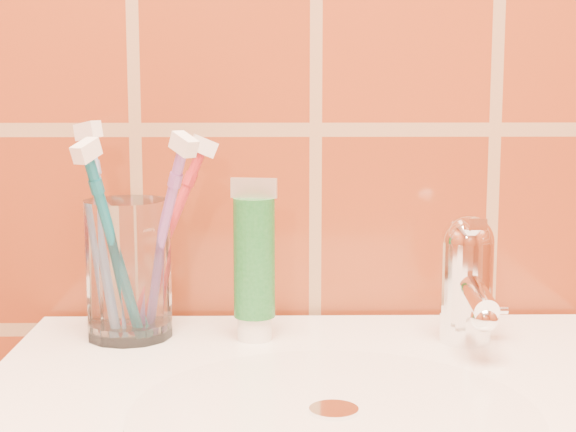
{
  "coord_description": "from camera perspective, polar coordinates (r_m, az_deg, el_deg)",
  "views": [
    {
      "loc": [
        -0.04,
        0.3,
        1.09
      ],
      "look_at": [
        -0.03,
        1.08,
        0.97
      ],
      "focal_mm": 55.0,
      "sensor_mm": 36.0,
      "label": 1
    }
  ],
  "objects": [
    {
      "name": "toothpaste_tube",
      "position": [
        0.82,
        -2.19,
        -3.17
      ],
      "size": [
        0.04,
        0.04,
        0.15
      ],
      "rotation": [
        0.0,
        0.0,
        -0.16
      ],
      "color": "white",
      "rests_on": "pedestal_sink"
    },
    {
      "name": "toothbrush_0",
      "position": [
        0.81,
        -8.24,
        -1.59
      ],
      "size": [
        0.16,
        0.16,
        0.21
      ],
      "primitive_type": null,
      "rotation": [
        0.39,
        0.0,
        0.77
      ],
      "color": "#7F499D",
      "rests_on": "glass_tumbler"
    },
    {
      "name": "toothbrush_1",
      "position": [
        0.84,
        -11.75,
        -1.05
      ],
      "size": [
        0.1,
        0.09,
        0.21
      ],
      "primitive_type": null,
      "rotation": [
        0.19,
        0.0,
        -2.18
      ],
      "color": "#7194C9",
      "rests_on": "glass_tumbler"
    },
    {
      "name": "toothbrush_2",
      "position": [
        0.81,
        -11.19,
        -1.91
      ],
      "size": [
        0.12,
        0.15,
        0.21
      ],
      "primitive_type": null,
      "rotation": [
        0.35,
        0.0,
        -0.53
      ],
      "color": "#0D5B6F",
      "rests_on": "glass_tumbler"
    },
    {
      "name": "glass_tumbler",
      "position": [
        0.84,
        -10.3,
        -3.4
      ],
      "size": [
        0.1,
        0.1,
        0.13
      ],
      "primitive_type": "cylinder",
      "rotation": [
        0.0,
        0.0,
        -0.27
      ],
      "color": "white",
      "rests_on": "pedestal_sink"
    },
    {
      "name": "toothbrush_3",
      "position": [
        0.85,
        -7.88,
        -1.37
      ],
      "size": [
        0.13,
        0.12,
        0.19
      ],
      "primitive_type": null,
      "rotation": [
        0.41,
        0.0,
        1.78
      ],
      "color": "#B2262E",
      "rests_on": "glass_tumbler"
    },
    {
      "name": "faucet",
      "position": [
        0.83,
        11.54,
        -3.8
      ],
      "size": [
        0.05,
        0.11,
        0.12
      ],
      "color": "white",
      "rests_on": "pedestal_sink"
    }
  ]
}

